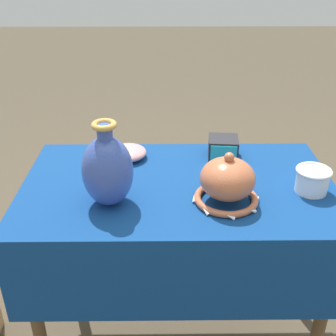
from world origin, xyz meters
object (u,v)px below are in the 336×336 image
(vase_dome_bell, at_px, (227,182))
(cup_wide_porcelain, at_px, (312,179))
(vase_tall_bulbous, at_px, (108,170))
(mosaic_tile_box, at_px, (223,148))
(bowl_shallow_rose, at_px, (128,153))

(vase_dome_bell, height_order, cup_wide_porcelain, vase_dome_bell)
(vase_tall_bulbous, bearing_deg, mosaic_tile_box, 38.56)
(cup_wide_porcelain, bearing_deg, vase_tall_bulbous, -174.56)
(vase_tall_bulbous, xyz_separation_m, vase_dome_bell, (0.37, 0.00, -0.05))
(vase_tall_bulbous, distance_m, mosaic_tile_box, 0.52)
(vase_tall_bulbous, bearing_deg, cup_wide_porcelain, 5.44)
(vase_tall_bulbous, height_order, bowl_shallow_rose, vase_tall_bulbous)
(vase_dome_bell, height_order, bowl_shallow_rose, vase_dome_bell)
(vase_dome_bell, relative_size, mosaic_tile_box, 1.81)
(cup_wide_porcelain, bearing_deg, vase_dome_bell, -168.58)
(vase_tall_bulbous, relative_size, bowl_shallow_rose, 1.94)
(vase_tall_bulbous, distance_m, vase_dome_bell, 0.37)
(vase_dome_bell, xyz_separation_m, mosaic_tile_box, (0.03, 0.31, -0.03))
(mosaic_tile_box, bearing_deg, vase_tall_bulbous, -136.11)
(vase_tall_bulbous, distance_m, cup_wide_porcelain, 0.67)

